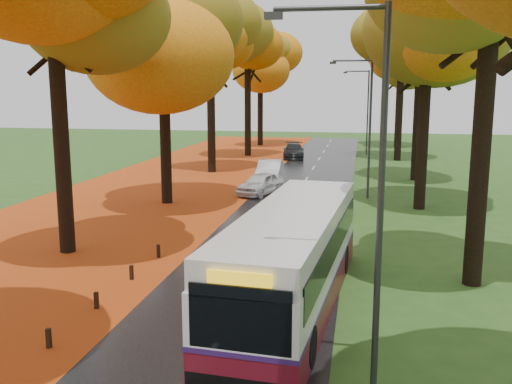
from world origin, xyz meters
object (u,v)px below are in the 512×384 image
(car_silver, at_px, (270,171))
(streetlamp_far, at_px, (365,106))
(streetlamp_mid, at_px, (366,117))
(car_dark, at_px, (294,151))
(car_white, at_px, (261,184))
(bus, at_px, (293,255))
(streetlamp_near, at_px, (369,173))

(car_silver, bearing_deg, streetlamp_far, 66.95)
(car_silver, bearing_deg, streetlamp_mid, -38.83)
(car_dark, bearing_deg, car_white, -95.78)
(bus, relative_size, car_white, 2.88)
(bus, relative_size, car_silver, 2.49)
(streetlamp_near, bearing_deg, streetlamp_far, 90.00)
(car_silver, relative_size, car_dark, 0.98)
(bus, bearing_deg, streetlamp_near, -61.20)
(streetlamp_near, xyz_separation_m, car_dark, (-6.30, 40.13, -4.01))
(streetlamp_near, relative_size, streetlamp_mid, 1.00)
(streetlamp_mid, bearing_deg, streetlamp_near, -90.00)
(bus, bearing_deg, car_silver, 105.50)
(bus, distance_m, car_white, 17.78)
(streetlamp_far, distance_m, car_silver, 19.01)
(car_silver, distance_m, car_dark, 13.63)
(streetlamp_far, height_order, bus, streetlamp_far)
(streetlamp_near, xyz_separation_m, car_white, (-6.10, 21.83, -4.02))
(bus, distance_m, car_silver, 22.38)
(car_white, xyz_separation_m, car_silver, (-0.20, 4.68, 0.08))
(streetlamp_near, xyz_separation_m, streetlamp_mid, (0.00, 22.00, 0.00))
(car_white, bearing_deg, car_dark, 109.91)
(streetlamp_near, distance_m, car_white, 23.02)
(car_silver, height_order, car_dark, car_silver)
(car_white, bearing_deg, streetlamp_mid, 20.90)
(streetlamp_far, bearing_deg, streetlamp_near, -90.00)
(streetlamp_near, distance_m, car_silver, 27.53)
(streetlamp_mid, bearing_deg, bus, -96.68)
(streetlamp_far, height_order, car_dark, streetlamp_far)
(streetlamp_far, xyz_separation_m, car_dark, (-6.30, -3.87, -4.01))
(streetlamp_mid, bearing_deg, car_silver, 144.42)
(car_white, bearing_deg, car_silver, 111.73)
(streetlamp_far, xyz_separation_m, car_silver, (-6.30, -17.50, -3.94))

